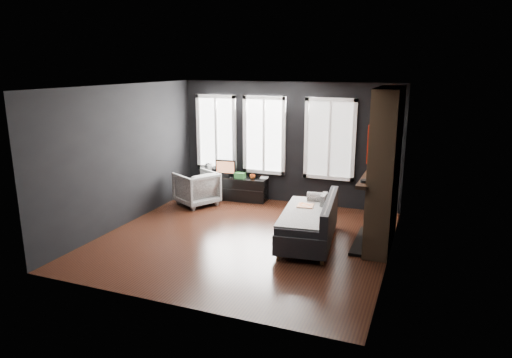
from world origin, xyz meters
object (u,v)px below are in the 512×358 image
at_px(monitor, 226,167).
at_px(book, 260,172).
at_px(mantel_vase, 373,165).
at_px(armchair, 197,187).
at_px(media_console, 234,188).
at_px(mug, 253,176).
at_px(sofa, 308,220).

bearing_deg(monitor, book, 6.39).
bearing_deg(mantel_vase, armchair, 172.89).
height_order(media_console, mantel_vase, mantel_vase).
relative_size(monitor, mug, 3.92).
height_order(sofa, book, sofa).
xyz_separation_m(media_console, mug, (0.46, -0.02, 0.33)).
xyz_separation_m(armchair, media_console, (0.61, 0.71, -0.15)).
height_order(armchair, monitor, monitor).
bearing_deg(sofa, mantel_vase, 33.34).
distance_m(monitor, book, 0.82).
relative_size(media_console, mug, 12.18).
bearing_deg(mug, sofa, -47.06).
height_order(media_console, mug, mug).
relative_size(media_console, mantel_vase, 8.61).
xyz_separation_m(mug, mantel_vase, (2.79, -1.17, 0.72)).
distance_m(armchair, mug, 1.28).
relative_size(armchair, mantel_vase, 4.61).
relative_size(sofa, mantel_vase, 10.71).
bearing_deg(book, mantel_vase, -26.51).
height_order(armchair, mantel_vase, mantel_vase).
bearing_deg(monitor, sofa, -43.09).
bearing_deg(mantel_vase, media_console, 159.89).
height_order(media_console, monitor, monitor).
xyz_separation_m(armchair, mantel_vase, (3.86, -0.48, 0.90)).
bearing_deg(sofa, mug, 126.09).
xyz_separation_m(armchair, monitor, (0.40, 0.68, 0.34)).
bearing_deg(monitor, mug, -4.06).
bearing_deg(mug, book, 48.14).
height_order(sofa, monitor, monitor).
xyz_separation_m(armchair, book, (1.20, 0.84, 0.24)).
xyz_separation_m(media_console, book, (0.59, 0.13, 0.39)).
bearing_deg(book, mug, -131.86).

